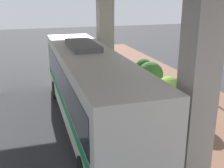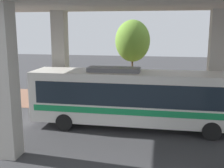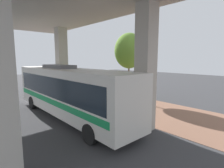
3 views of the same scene
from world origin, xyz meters
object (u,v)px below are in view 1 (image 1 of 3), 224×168
(planter_middle, at_px, (192,108))
(street_tree_near, at_px, (220,13))
(bus, at_px, (89,84))
(fire_hydrant, at_px, (137,89))
(planter_front, at_px, (150,77))
(planter_back, at_px, (168,93))
(planter_extra, at_px, (144,71))

(planter_middle, distance_m, street_tree_near, 5.30)
(bus, distance_m, fire_hydrant, 4.61)
(bus, distance_m, planter_middle, 4.83)
(planter_front, relative_size, planter_back, 1.09)
(fire_hydrant, bearing_deg, planter_extra, -120.83)
(bus, bearing_deg, street_tree_near, -172.97)
(planter_back, xyz_separation_m, street_tree_near, (-2.78, -0.24, 3.95))
(bus, relative_size, street_tree_near, 1.86)
(fire_hydrant, distance_m, planter_back, 2.28)
(fire_hydrant, bearing_deg, street_tree_near, 153.48)
(planter_front, xyz_separation_m, planter_middle, (0.01, 4.62, -0.19))
(fire_hydrant, height_order, planter_extra, planter_extra)
(planter_front, distance_m, planter_middle, 4.63)
(planter_back, relative_size, street_tree_near, 0.27)
(street_tree_near, bearing_deg, fire_hydrant, -26.52)
(fire_hydrant, xyz_separation_m, planter_extra, (-1.42, -2.38, 0.35))
(bus, xyz_separation_m, fire_hydrant, (-3.44, -2.71, -1.44))
(planter_front, height_order, planter_back, planter_front)
(planter_extra, height_order, street_tree_near, street_tree_near)
(bus, height_order, planter_extra, bus)
(fire_hydrant, distance_m, street_tree_near, 5.94)
(planter_middle, xyz_separation_m, planter_extra, (-0.37, -6.44, 0.09))
(planter_extra, bearing_deg, bus, 46.34)
(planter_back, relative_size, planter_extra, 1.04)
(fire_hydrant, distance_m, planter_extra, 2.79)
(planter_extra, xyz_separation_m, street_tree_near, (-2.26, 4.21, 3.94))
(planter_middle, height_order, planter_extra, planter_extra)
(planter_extra, bearing_deg, planter_front, 78.90)
(fire_hydrant, bearing_deg, bus, 38.27)
(planter_front, bearing_deg, bus, 35.99)
(planter_middle, distance_m, planter_extra, 6.45)
(planter_middle, relative_size, planter_back, 0.86)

